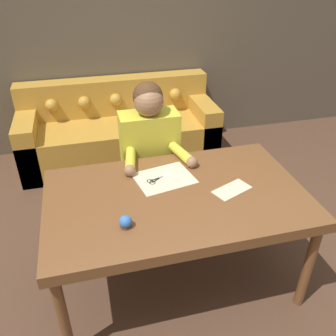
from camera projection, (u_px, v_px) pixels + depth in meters
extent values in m
plane|color=#4C3323|center=(167.00, 278.00, 2.55)|extent=(16.00, 16.00, 0.00)
cube|color=brown|center=(115.00, 28.00, 3.69)|extent=(8.00, 0.06, 2.60)
cube|color=brown|center=(176.00, 198.00, 2.19)|extent=(1.59, 0.96, 0.07)
cylinder|color=brown|center=(63.00, 319.00, 1.89)|extent=(0.06, 0.06, 0.66)
cylinder|color=brown|center=(308.00, 267.00, 2.20)|extent=(0.06, 0.06, 0.66)
cylinder|color=brown|center=(63.00, 220.00, 2.58)|extent=(0.06, 0.06, 0.66)
cylinder|color=brown|center=(249.00, 191.00, 2.89)|extent=(0.06, 0.06, 0.66)
cube|color=#B7842D|center=(120.00, 140.00, 3.88)|extent=(2.05, 0.78, 0.44)
cube|color=#B7842D|center=(114.00, 96.00, 3.89)|extent=(2.05, 0.22, 0.39)
cube|color=#B7842D|center=(30.00, 144.00, 3.64)|extent=(0.20, 0.78, 0.60)
cube|color=#B7842D|center=(201.00, 125.00, 4.03)|extent=(0.20, 0.78, 0.60)
sphere|color=#B7842D|center=(52.00, 105.00, 3.65)|extent=(0.13, 0.13, 0.13)
sphere|color=#B7842D|center=(84.00, 102.00, 3.72)|extent=(0.13, 0.13, 0.13)
sphere|color=#B7842D|center=(116.00, 100.00, 3.79)|extent=(0.13, 0.13, 0.13)
sphere|color=#B7842D|center=(146.00, 97.00, 3.85)|extent=(0.13, 0.13, 0.13)
sphere|color=#B7842D|center=(175.00, 94.00, 3.92)|extent=(0.13, 0.13, 0.13)
cube|color=white|center=(149.00, 123.00, 3.75)|extent=(0.34, 0.32, 0.00)
cylinder|color=#33281E|center=(151.00, 199.00, 2.97)|extent=(0.28, 0.28, 0.45)
cube|color=gold|center=(150.00, 146.00, 2.71)|extent=(0.43, 0.22, 0.54)
sphere|color=#896042|center=(149.00, 102.00, 2.50)|extent=(0.21, 0.21, 0.21)
sphere|color=#472D19|center=(148.00, 97.00, 2.51)|extent=(0.22, 0.22, 0.22)
cylinder|color=gold|center=(130.00, 160.00, 2.45)|extent=(0.12, 0.28, 0.07)
sphere|color=#896042|center=(130.00, 171.00, 2.33)|extent=(0.08, 0.08, 0.08)
cylinder|color=gold|center=(182.00, 154.00, 2.53)|extent=(0.14, 0.28, 0.07)
sphere|color=#896042|center=(192.00, 162.00, 2.43)|extent=(0.08, 0.08, 0.08)
cube|color=beige|center=(164.00, 178.00, 2.32)|extent=(0.41, 0.35, 0.00)
cube|color=beige|center=(232.00, 190.00, 2.21)|extent=(0.27, 0.21, 0.00)
cube|color=silver|center=(165.00, 174.00, 2.35)|extent=(0.10, 0.08, 0.00)
cube|color=black|center=(156.00, 180.00, 2.29)|extent=(0.06, 0.05, 0.00)
torus|color=black|center=(152.00, 183.00, 2.27)|extent=(0.04, 0.04, 0.01)
cube|color=silver|center=(167.00, 176.00, 2.34)|extent=(0.11, 0.04, 0.00)
cube|color=black|center=(155.00, 180.00, 2.30)|extent=(0.07, 0.03, 0.00)
torus|color=black|center=(150.00, 181.00, 2.29)|extent=(0.04, 0.04, 0.01)
cylinder|color=silver|center=(160.00, 178.00, 2.32)|extent=(0.01, 0.01, 0.01)
cylinder|color=#4C3828|center=(126.00, 226.00, 1.91)|extent=(0.06, 0.06, 0.01)
sphere|color=#3366B2|center=(126.00, 221.00, 1.90)|extent=(0.07, 0.07, 0.07)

